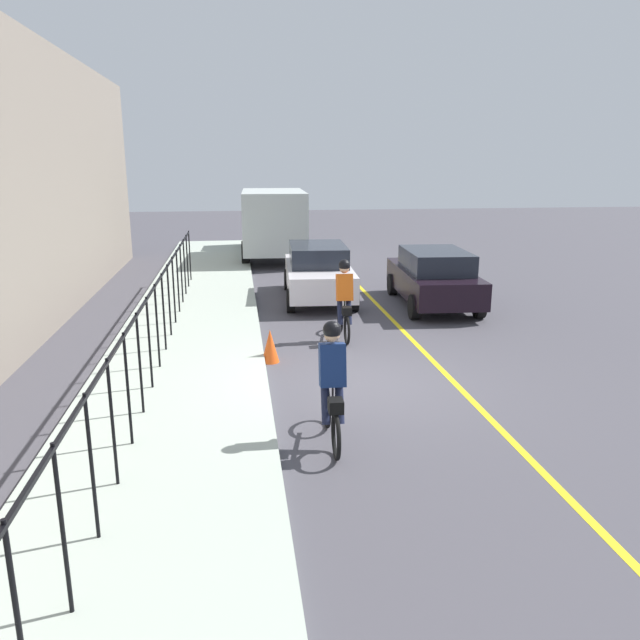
% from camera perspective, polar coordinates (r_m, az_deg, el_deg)
% --- Properties ---
extents(ground_plane, '(80.00, 80.00, 0.00)m').
position_cam_1_polar(ground_plane, '(11.46, 4.28, -5.78)').
color(ground_plane, '#47454C').
extents(lane_line_centre, '(36.00, 0.12, 0.01)m').
position_cam_1_polar(lane_line_centre, '(11.88, 11.89, -5.30)').
color(lane_line_centre, yellow).
rests_on(lane_line_centre, ground).
extents(sidewalk, '(40.00, 3.20, 0.15)m').
position_cam_1_polar(sidewalk, '(11.26, -13.00, -6.09)').
color(sidewalk, '#A7B2A4').
rests_on(sidewalk, ground).
extents(iron_fence, '(17.81, 0.04, 1.60)m').
position_cam_1_polar(iron_fence, '(11.92, -14.81, 0.84)').
color(iron_fence, black).
rests_on(iron_fence, sidewalk).
extents(cyclist_lead, '(1.71, 0.37, 1.83)m').
position_cam_1_polar(cyclist_lead, '(13.95, 2.24, 1.85)').
color(cyclist_lead, black).
rests_on(cyclist_lead, ground).
extents(cyclist_follow, '(1.71, 0.37, 1.83)m').
position_cam_1_polar(cyclist_follow, '(8.75, 1.12, -5.93)').
color(cyclist_follow, black).
rests_on(cyclist_follow, ground).
extents(patrol_sedan, '(4.50, 2.13, 1.58)m').
position_cam_1_polar(patrol_sedan, '(17.48, 10.39, 3.93)').
color(patrol_sedan, black).
rests_on(patrol_sedan, ground).
extents(parked_sedan_rear, '(4.49, 2.12, 1.58)m').
position_cam_1_polar(parked_sedan_rear, '(18.04, -0.17, 4.49)').
color(parked_sedan_rear, silver).
rests_on(parked_sedan_rear, ground).
extents(box_truck_background, '(6.78, 2.71, 2.78)m').
position_cam_1_polar(box_truck_background, '(25.77, -4.33, 9.10)').
color(box_truck_background, '#B1B9B6').
rests_on(box_truck_background, ground).
extents(traffic_cone_near, '(0.36, 0.36, 0.68)m').
position_cam_1_polar(traffic_cone_near, '(12.51, -4.60, -2.39)').
color(traffic_cone_near, '#EE5317').
rests_on(traffic_cone_near, ground).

